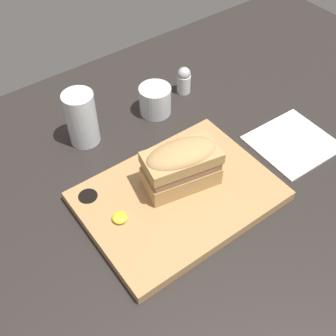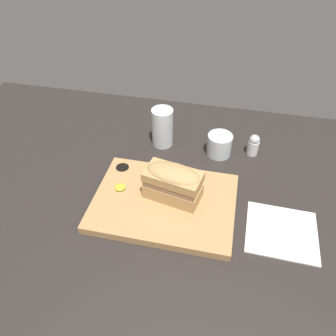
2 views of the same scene
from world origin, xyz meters
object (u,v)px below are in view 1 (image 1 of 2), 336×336
object	(u,v)px
serving_board	(178,196)
salt_shaker	(184,80)
sandwich	(181,165)
napkin	(292,143)
wine_glass	(155,101)
water_glass	(82,121)

from	to	relation	value
serving_board	salt_shaker	xyz separation A→B (cm)	(21.21, 25.65, 2.31)
sandwich	napkin	size ratio (longest dim) A/B	0.89
sandwich	wine_glass	bearing A→B (deg)	66.22
sandwich	salt_shaker	distance (cm)	31.07
sandwich	salt_shaker	size ratio (longest dim) A/B	2.23
water_glass	wine_glass	xyz separation A→B (cm)	(17.48, -1.32, -2.10)
serving_board	wine_glass	xyz separation A→B (cm)	(11.41, 23.52, 2.05)
sandwich	napkin	distance (cm)	28.28
serving_board	sandwich	xyz separation A→B (cm)	(1.80, 1.70, 6.09)
wine_glass	salt_shaker	xyz separation A→B (cm)	(9.80, 2.13, 0.26)
serving_board	sandwich	size ratio (longest dim) A/B	2.36
napkin	salt_shaker	size ratio (longest dim) A/B	2.50
wine_glass	napkin	distance (cm)	31.40
serving_board	water_glass	world-z (taller)	water_glass
serving_board	napkin	bearing A→B (deg)	-4.74
serving_board	sandwich	world-z (taller)	sandwich
water_glass	salt_shaker	bearing A→B (deg)	1.71
water_glass	serving_board	bearing A→B (deg)	-76.26
salt_shaker	serving_board	bearing A→B (deg)	-129.59
sandwich	napkin	world-z (taller)	sandwich
water_glass	napkin	bearing A→B (deg)	-37.90
water_glass	wine_glass	world-z (taller)	water_glass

